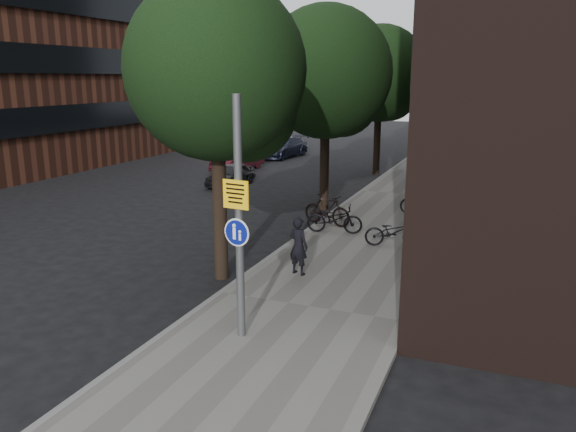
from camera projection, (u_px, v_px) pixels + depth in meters
The scene contains 15 objects.
ground at pixel (230, 381), 9.73m from camera, with size 120.00×120.00×0.00m, color black.
sidewalk at pixel (377, 234), 18.64m from camera, with size 4.50×60.00×0.12m, color slate.
curb_edge at pixel (313, 227), 19.45m from camera, with size 0.15×60.00×0.13m, color slate.
street_tree_near at pixel (221, 78), 13.60m from camera, with size 4.40×4.40×7.50m.
street_tree_mid at pixel (329, 77), 21.25m from camera, with size 5.00×5.00×7.80m.
street_tree_far at pixel (381, 77), 29.36m from camera, with size 5.00×5.00×7.80m.
signpost at pixel (239, 219), 10.62m from camera, with size 0.55×0.16×4.72m.
pedestrian at pixel (298, 246), 14.49m from camera, with size 0.56×0.37×1.53m, color black.
parked_bike_facade_near at pixel (393, 232), 16.98m from camera, with size 0.60×1.71×0.90m, color black.
parked_bike_facade_far at pixel (420, 203), 20.77m from camera, with size 0.43×1.52×0.91m, color black.
parked_bike_curb_near at pixel (335, 219), 18.43m from camera, with size 0.63×1.82×0.96m, color black.
parked_bike_curb_far at pixel (327, 210), 19.40m from camera, with size 0.51×1.82×1.09m, color black.
parked_car_near at pixel (231, 175), 27.11m from camera, with size 1.26×3.14×1.07m, color black.
parked_car_mid at pixel (238, 159), 31.49m from camera, with size 1.33×3.83×1.26m, color #581923.
parked_car_far at pixel (283, 147), 36.80m from camera, with size 1.81×4.46×1.29m, color #1C2032.
Camera 1 is at (4.19, -7.75, 5.13)m, focal length 35.00 mm.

